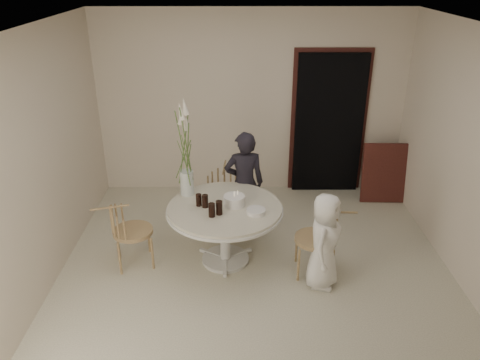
{
  "coord_description": "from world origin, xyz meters",
  "views": [
    {
      "loc": [
        -0.2,
        -4.41,
        3.25
      ],
      "look_at": [
        -0.18,
        0.3,
        1.04
      ],
      "focal_mm": 35.0,
      "sensor_mm": 36.0,
      "label": 1
    }
  ],
  "objects_px": {
    "chair_far": "(224,189)",
    "chair_left": "(122,226)",
    "girl": "(244,184)",
    "flower_vase": "(186,159)",
    "chair_right": "(326,233)",
    "boy": "(324,241)",
    "birthday_cake": "(234,200)",
    "table": "(225,215)"
  },
  "relations": [
    {
      "from": "chair_far",
      "to": "chair_left",
      "type": "distance_m",
      "value": 1.46
    },
    {
      "from": "girl",
      "to": "flower_vase",
      "type": "relative_size",
      "value": 1.17
    },
    {
      "from": "chair_right",
      "to": "girl",
      "type": "bearing_deg",
      "value": -132.27
    },
    {
      "from": "girl",
      "to": "boy",
      "type": "relative_size",
      "value": 1.26
    },
    {
      "from": "chair_right",
      "to": "birthday_cake",
      "type": "height_order",
      "value": "birthday_cake"
    },
    {
      "from": "table",
      "to": "boy",
      "type": "xyz_separation_m",
      "value": [
        1.07,
        -0.45,
        -0.07
      ]
    },
    {
      "from": "birthday_cake",
      "to": "flower_vase",
      "type": "distance_m",
      "value": 0.74
    },
    {
      "from": "chair_left",
      "to": "boy",
      "type": "xyz_separation_m",
      "value": [
        2.24,
        -0.38,
        0.03
      ]
    },
    {
      "from": "table",
      "to": "girl",
      "type": "bearing_deg",
      "value": 71.11
    },
    {
      "from": "chair_left",
      "to": "girl",
      "type": "distance_m",
      "value": 1.6
    },
    {
      "from": "chair_right",
      "to": "boy",
      "type": "relative_size",
      "value": 0.73
    },
    {
      "from": "chair_right",
      "to": "boy",
      "type": "xyz_separation_m",
      "value": [
        -0.06,
        -0.22,
        0.03
      ]
    },
    {
      "from": "chair_right",
      "to": "chair_left",
      "type": "xyz_separation_m",
      "value": [
        -2.29,
        0.16,
        -0.0
      ]
    },
    {
      "from": "boy",
      "to": "flower_vase",
      "type": "xyz_separation_m",
      "value": [
        -1.52,
        0.76,
        0.64
      ]
    },
    {
      "from": "chair_left",
      "to": "birthday_cake",
      "type": "relative_size",
      "value": 3.29
    },
    {
      "from": "chair_far",
      "to": "flower_vase",
      "type": "height_order",
      "value": "flower_vase"
    },
    {
      "from": "girl",
      "to": "flower_vase",
      "type": "height_order",
      "value": "flower_vase"
    },
    {
      "from": "table",
      "to": "boy",
      "type": "relative_size",
      "value": 1.21
    },
    {
      "from": "table",
      "to": "girl",
      "type": "distance_m",
      "value": 0.72
    },
    {
      "from": "girl",
      "to": "flower_vase",
      "type": "bearing_deg",
      "value": 21.89
    },
    {
      "from": "girl",
      "to": "boy",
      "type": "bearing_deg",
      "value": 120.57
    },
    {
      "from": "chair_far",
      "to": "girl",
      "type": "xyz_separation_m",
      "value": [
        0.27,
        -0.17,
        0.16
      ]
    },
    {
      "from": "chair_far",
      "to": "girl",
      "type": "bearing_deg",
      "value": -28.6
    },
    {
      "from": "chair_far",
      "to": "birthday_cake",
      "type": "height_order",
      "value": "birthday_cake"
    },
    {
      "from": "flower_vase",
      "to": "boy",
      "type": "bearing_deg",
      "value": -26.71
    },
    {
      "from": "chair_far",
      "to": "flower_vase",
      "type": "xyz_separation_m",
      "value": [
        -0.42,
        -0.53,
        0.66
      ]
    },
    {
      "from": "chair_right",
      "to": "flower_vase",
      "type": "distance_m",
      "value": 1.8
    },
    {
      "from": "girl",
      "to": "birthday_cake",
      "type": "bearing_deg",
      "value": 73.07
    },
    {
      "from": "girl",
      "to": "flower_vase",
      "type": "xyz_separation_m",
      "value": [
        -0.68,
        -0.36,
        0.5
      ]
    },
    {
      "from": "boy",
      "to": "table",
      "type": "bearing_deg",
      "value": 89.3
    },
    {
      "from": "chair_left",
      "to": "girl",
      "type": "bearing_deg",
      "value": -78.11
    },
    {
      "from": "girl",
      "to": "boy",
      "type": "xyz_separation_m",
      "value": [
        0.84,
        -1.13,
        -0.14
      ]
    },
    {
      "from": "boy",
      "to": "flower_vase",
      "type": "bearing_deg",
      "value": 85.46
    },
    {
      "from": "birthday_cake",
      "to": "flower_vase",
      "type": "xyz_separation_m",
      "value": [
        -0.56,
        0.28,
        0.4
      ]
    },
    {
      "from": "table",
      "to": "chair_far",
      "type": "distance_m",
      "value": 0.85
    },
    {
      "from": "table",
      "to": "chair_right",
      "type": "relative_size",
      "value": 1.66
    },
    {
      "from": "girl",
      "to": "table",
      "type": "bearing_deg",
      "value": 65.07
    },
    {
      "from": "flower_vase",
      "to": "birthday_cake",
      "type": "bearing_deg",
      "value": -26.28
    },
    {
      "from": "table",
      "to": "chair_far",
      "type": "relative_size",
      "value": 1.62
    },
    {
      "from": "girl",
      "to": "birthday_cake",
      "type": "xyz_separation_m",
      "value": [
        -0.12,
        -0.64,
        0.1
      ]
    },
    {
      "from": "table",
      "to": "flower_vase",
      "type": "height_order",
      "value": "flower_vase"
    },
    {
      "from": "table",
      "to": "flower_vase",
      "type": "xyz_separation_m",
      "value": [
        -0.45,
        0.31,
        0.57
      ]
    }
  ]
}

